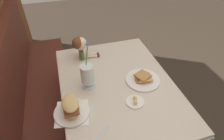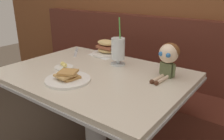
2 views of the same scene
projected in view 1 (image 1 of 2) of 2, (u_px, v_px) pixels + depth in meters
ground_plane at (133, 133)px, 1.89m from camera, size 8.00×8.00×0.00m
booth_bench at (41, 136)px, 1.51m from camera, size 2.60×0.48×1.00m
diner_table at (117, 101)px, 1.51m from camera, size 1.11×0.81×0.74m
toast_plate at (143, 79)px, 1.39m from camera, size 0.25×0.25×0.06m
milkshake_glass at (87, 75)px, 1.29m from camera, size 0.10×0.10×0.31m
sandwich_plate at (71, 108)px, 1.14m from camera, size 0.23×0.23×0.12m
butter_saucer at (135, 101)px, 1.23m from camera, size 0.12×0.12×0.04m
seated_doll at (80, 45)px, 1.54m from camera, size 0.12×0.22×0.20m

